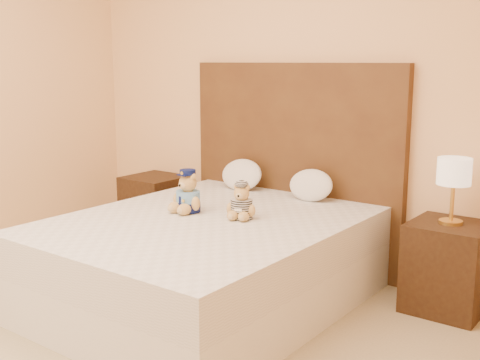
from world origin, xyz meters
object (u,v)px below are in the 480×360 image
object	(u,v)px
bed	(207,261)
nightstand_right	(448,267)
teddy_police	(188,191)
lamp	(454,175)
teddy_prisoner	(242,201)
pillow_right	(311,184)
pillow_left	(242,173)
nightstand_left	(155,208)

from	to	relation	value
bed	nightstand_right	world-z (taller)	same
nightstand_right	teddy_police	bearing A→B (deg)	-153.09
lamp	teddy_prisoner	size ratio (longest dim) A/B	1.80
lamp	teddy_prisoner	world-z (taller)	lamp
nightstand_right	lamp	distance (m)	0.57
pillow_right	lamp	bearing A→B (deg)	-1.73
pillow_left	pillow_right	xyz separation A→B (m)	(0.61, 0.00, -0.01)
teddy_police	teddy_prisoner	world-z (taller)	teddy_police
teddy_prisoner	pillow_right	world-z (taller)	pillow_right
teddy_police	bed	bearing A→B (deg)	-12.61
nightstand_left	lamp	bearing A→B (deg)	0.00
pillow_left	nightstand_right	bearing A→B (deg)	-1.08
teddy_prisoner	pillow_right	size ratio (longest dim) A/B	0.66
teddy_prisoner	lamp	bearing A→B (deg)	14.99
bed	nightstand_right	xyz separation A→B (m)	(1.25, 0.80, -0.00)
nightstand_right	nightstand_left	bearing A→B (deg)	180.00
lamp	pillow_left	xyz separation A→B (m)	(-1.60, 0.03, -0.17)
lamp	teddy_police	size ratio (longest dim) A/B	1.46
pillow_left	teddy_police	bearing A→B (deg)	-79.50
teddy_police	teddy_prisoner	distance (m)	0.38
bed	lamp	distance (m)	1.59
teddy_police	nightstand_left	bearing A→B (deg)	148.76
lamp	teddy_police	xyz separation A→B (m)	(-1.46, -0.74, -0.16)
nightstand_right	lamp	xyz separation A→B (m)	(-0.00, 0.00, 0.57)
nightstand_left	pillow_left	world-z (taller)	pillow_left
nightstand_right	pillow_left	size ratio (longest dim) A/B	1.55
pillow_left	pillow_right	distance (m)	0.61
pillow_right	bed	bearing A→B (deg)	-107.28
teddy_police	pillow_left	size ratio (longest dim) A/B	0.78
nightstand_right	pillow_right	world-z (taller)	pillow_right
teddy_police	pillow_left	xyz separation A→B (m)	(-0.14, 0.77, -0.01)
nightstand_left	lamp	size ratio (longest dim) A/B	1.38
lamp	pillow_left	world-z (taller)	lamp
nightstand_left	pillow_left	bearing A→B (deg)	1.90
teddy_prisoner	pillow_right	distance (m)	0.70
lamp	pillow_right	distance (m)	1.01
nightstand_left	nightstand_right	distance (m)	2.50
nightstand_left	teddy_prisoner	world-z (taller)	teddy_prisoner
teddy_police	teddy_prisoner	bearing A→B (deg)	15.27
nightstand_right	teddy_prisoner	size ratio (longest dim) A/B	2.48
nightstand_left	pillow_right	xyz separation A→B (m)	(1.51, 0.03, 0.39)
bed	lamp	size ratio (longest dim) A/B	5.00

